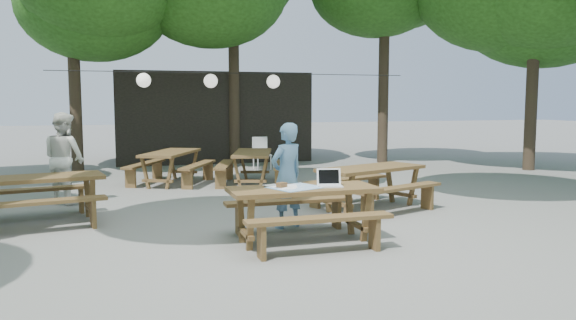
% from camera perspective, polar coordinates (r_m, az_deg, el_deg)
% --- Properties ---
extents(ground, '(80.00, 80.00, 0.00)m').
position_cam_1_polar(ground, '(8.46, 0.34, -7.02)').
color(ground, slate).
rests_on(ground, ground).
extents(pavilion, '(6.00, 3.00, 2.80)m').
position_cam_1_polar(pavilion, '(18.61, -7.92, 4.39)').
color(pavilion, black).
rests_on(pavilion, ground).
extents(main_picnic_table, '(2.00, 1.58, 0.75)m').
position_cam_1_polar(main_picnic_table, '(7.63, 1.55, -5.48)').
color(main_picnic_table, brown).
rests_on(main_picnic_table, ground).
extents(picnic_table_nw, '(2.16, 1.90, 0.75)m').
position_cam_1_polar(picnic_table_nw, '(9.54, -24.27, -3.69)').
color(picnic_table_nw, brown).
rests_on(picnic_table_nw, ground).
extents(picnic_table_ne, '(2.33, 2.14, 0.75)m').
position_cam_1_polar(picnic_table_ne, '(10.07, 8.42, -2.74)').
color(picnic_table_ne, brown).
rests_on(picnic_table_ne, ground).
extents(picnic_table_far_w, '(2.26, 2.40, 0.75)m').
position_cam_1_polar(picnic_table_far_w, '(13.23, -11.80, -0.71)').
color(picnic_table_far_w, brown).
rests_on(picnic_table_far_w, ground).
extents(picnic_table_far_e, '(2.07, 2.28, 0.75)m').
position_cam_1_polar(picnic_table_far_e, '(12.94, -3.61, -0.75)').
color(picnic_table_far_e, brown).
rests_on(picnic_table_far_e, ground).
extents(woman, '(0.68, 0.58, 1.59)m').
position_cam_1_polar(woman, '(8.43, -0.12, -1.58)').
color(woman, '#74A9D4').
rests_on(woman, ground).
extents(second_person, '(1.04, 1.05, 1.70)m').
position_cam_1_polar(second_person, '(11.24, -21.79, 0.19)').
color(second_person, white).
rests_on(second_person, ground).
extents(plastic_chair, '(0.48, 0.48, 0.90)m').
position_cam_1_polar(plastic_chair, '(15.81, -2.67, 0.01)').
color(plastic_chair, silver).
rests_on(plastic_chair, ground).
extents(laptop, '(0.38, 0.32, 0.24)m').
position_cam_1_polar(laptop, '(7.66, 4.24, -2.22)').
color(laptop, white).
rests_on(laptop, main_picnic_table).
extents(tabletop_clutter, '(0.81, 0.75, 0.08)m').
position_cam_1_polar(tabletop_clutter, '(7.52, 0.41, -2.74)').
color(tabletop_clutter, '#3782BD').
rests_on(tabletop_clutter, main_picnic_table).
extents(paper_lanterns, '(9.00, 0.34, 0.38)m').
position_cam_1_polar(paper_lanterns, '(14.06, -7.80, 7.98)').
color(paper_lanterns, black).
rests_on(paper_lanterns, ground).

